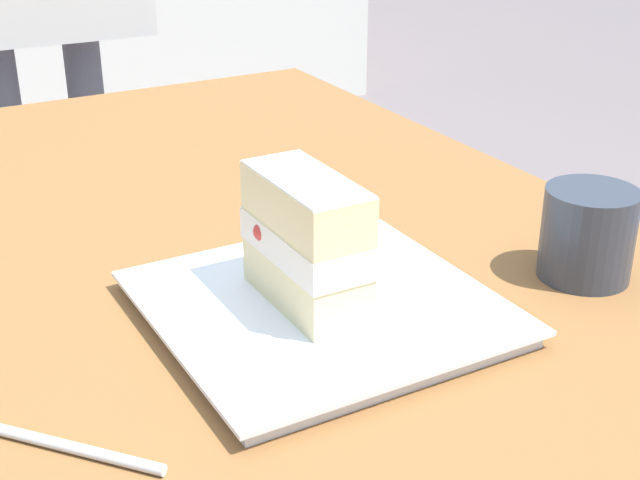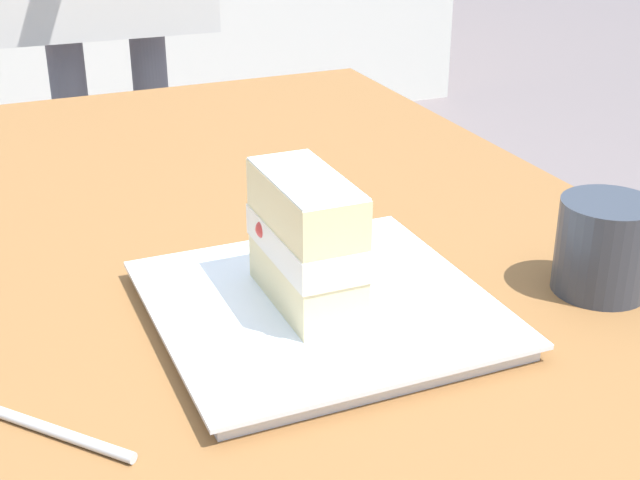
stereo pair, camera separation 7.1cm
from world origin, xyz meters
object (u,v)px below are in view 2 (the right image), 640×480
at_px(coffee_cup, 606,246).
at_px(dessert_plate, 320,308).
at_px(dessert_fork, 16,418).
at_px(patio_table, 288,458).
at_px(cake_slice, 306,240).

bearing_deg(coffee_cup, dessert_plate, -102.14).
relative_size(dessert_plate, dessert_fork, 1.92).
distance_m(dessert_plate, dessert_fork, 0.25).
height_order(patio_table, dessert_plate, dessert_plate).
distance_m(patio_table, cake_slice, 0.18).
xyz_separation_m(patio_table, dessert_fork, (0.00, -0.20, 0.10)).
bearing_deg(coffee_cup, patio_table, -90.31).
height_order(dessert_fork, coffee_cup, coffee_cup).
bearing_deg(coffee_cup, dessert_fork, -89.87).
xyz_separation_m(dessert_fork, coffee_cup, (-0.00, 0.49, 0.04)).
relative_size(dessert_plate, coffee_cup, 3.22).
distance_m(dessert_plate, cake_slice, 0.06).
height_order(patio_table, coffee_cup, coffee_cup).
distance_m(patio_table, dessert_plate, 0.12).
distance_m(dessert_plate, coffee_cup, 0.25).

